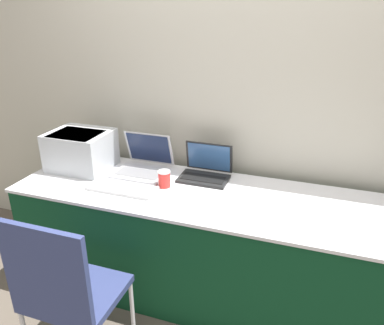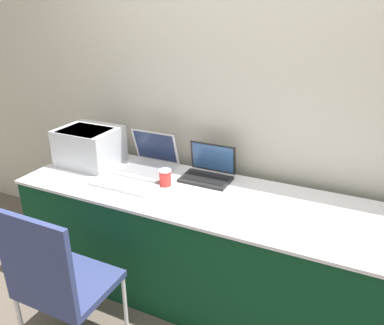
% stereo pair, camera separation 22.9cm
% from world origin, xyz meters
% --- Properties ---
extents(wall_back, '(8.00, 0.05, 2.60)m').
position_xyz_m(wall_back, '(0.00, 0.81, 1.30)').
color(wall_back, '#B7B2A3').
rests_on(wall_back, ground_plane).
extents(table, '(2.58, 0.72, 0.75)m').
position_xyz_m(table, '(0.00, 0.35, 0.37)').
color(table, '#0C381E').
rests_on(table, ground_plane).
extents(printer, '(0.41, 0.35, 0.27)m').
position_xyz_m(printer, '(-1.02, 0.45, 0.89)').
color(printer, '#B2B7BC').
rests_on(printer, table).
extents(laptop_left, '(0.35, 0.33, 0.26)m').
position_xyz_m(laptop_left, '(-0.58, 0.53, 0.80)').
color(laptop_left, '#B7B7BC').
rests_on(laptop_left, table).
extents(laptop_right, '(0.33, 0.25, 0.22)m').
position_xyz_m(laptop_right, '(-0.14, 0.58, 0.80)').
color(laptop_right, black).
rests_on(laptop_right, table).
extents(external_keyboard, '(0.44, 0.17, 0.02)m').
position_xyz_m(external_keyboard, '(-0.59, 0.23, 0.76)').
color(external_keyboard, silver).
rests_on(external_keyboard, table).
extents(coffee_cup, '(0.08, 0.08, 0.11)m').
position_xyz_m(coffee_cup, '(-0.35, 0.36, 0.80)').
color(coffee_cup, red).
rests_on(coffee_cup, table).
extents(chair, '(0.46, 0.41, 0.94)m').
position_xyz_m(chair, '(-0.56, -0.43, 0.53)').
color(chair, navy).
rests_on(chair, ground_plane).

